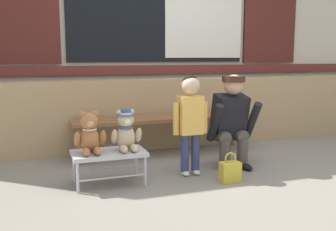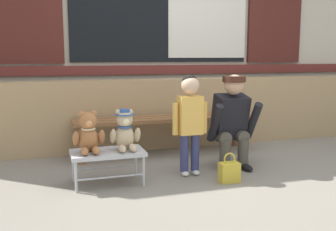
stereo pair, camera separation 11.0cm
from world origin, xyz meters
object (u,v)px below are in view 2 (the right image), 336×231
object	(u,v)px
teddy_bear_plain	(89,134)
child_standing	(190,114)
teddy_bear_with_hat	(125,131)
handbag_on_ground	(229,172)
wooden_bench_long	(165,122)
small_display_bench	(108,155)
adult_crouching	(232,121)

from	to	relation	value
teddy_bear_plain	child_standing	size ratio (longest dim) A/B	0.38
teddy_bear_plain	teddy_bear_with_hat	distance (m)	0.32
handbag_on_ground	teddy_bear_plain	bearing A→B (deg)	166.51
wooden_bench_long	child_standing	bearing A→B (deg)	-91.30
small_display_bench	teddy_bear_plain	bearing A→B (deg)	179.49
teddy_bear_plain	handbag_on_ground	bearing A→B (deg)	-13.49
teddy_bear_with_hat	handbag_on_ground	xyz separation A→B (m)	(0.89, -0.29, -0.38)
teddy_bear_with_hat	handbag_on_ground	size ratio (longest dim) A/B	1.34
adult_crouching	teddy_bear_plain	bearing A→B (deg)	-173.99
wooden_bench_long	small_display_bench	bearing A→B (deg)	-133.06
teddy_bear_with_hat	child_standing	bearing A→B (deg)	2.10
handbag_on_ground	adult_crouching	bearing A→B (deg)	61.37
teddy_bear_with_hat	handbag_on_ground	world-z (taller)	teddy_bear_with_hat
adult_crouching	small_display_bench	bearing A→B (deg)	-173.19
teddy_bear_plain	adult_crouching	bearing A→B (deg)	6.01
small_display_bench	child_standing	xyz separation A→B (m)	(0.79, 0.03, 0.33)
small_display_bench	adult_crouching	distance (m)	1.32
teddy_bear_with_hat	adult_crouching	world-z (taller)	adult_crouching
teddy_bear_plain	teddy_bear_with_hat	size ratio (longest dim) A/B	1.00
wooden_bench_long	teddy_bear_plain	distance (m)	1.29
wooden_bench_long	handbag_on_ground	world-z (taller)	wooden_bench_long
small_display_bench	handbag_on_ground	distance (m)	1.10
wooden_bench_long	teddy_bear_with_hat	xyz separation A→B (m)	(-0.64, -0.86, 0.10)
wooden_bench_long	adult_crouching	xyz separation A→B (m)	(0.49, -0.71, 0.11)
teddy_bear_with_hat	adult_crouching	bearing A→B (deg)	7.65
small_display_bench	child_standing	distance (m)	0.85
handbag_on_ground	small_display_bench	bearing A→B (deg)	164.62
wooden_bench_long	small_display_bench	xyz separation A→B (m)	(-0.80, -0.86, -0.11)
child_standing	adult_crouching	world-z (taller)	child_standing
teddy_bear_plain	child_standing	bearing A→B (deg)	1.43
child_standing	adult_crouching	xyz separation A→B (m)	(0.51, 0.13, -0.11)
child_standing	handbag_on_ground	size ratio (longest dim) A/B	3.52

